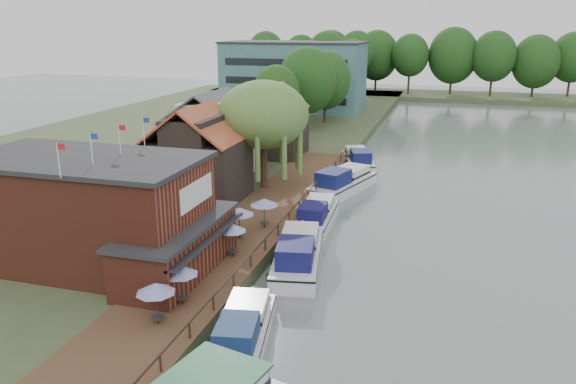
% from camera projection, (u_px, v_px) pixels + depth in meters
% --- Properties ---
extents(ground, '(260.00, 260.00, 0.00)m').
position_uv_depth(ground, '(326.00, 300.00, 34.75)').
color(ground, '#576562').
rests_on(ground, ground).
extents(land_bank, '(50.00, 140.00, 1.00)m').
position_uv_depth(land_bank, '(165.00, 147.00, 74.87)').
color(land_bank, '#384728').
rests_on(land_bank, ground).
extents(quay_deck, '(6.00, 50.00, 0.10)m').
position_uv_depth(quay_deck, '(258.00, 220.00, 45.80)').
color(quay_deck, '#47301E').
rests_on(quay_deck, land_bank).
extents(quay_rail, '(0.20, 49.00, 1.00)m').
position_uv_depth(quay_rail, '(291.00, 216.00, 45.39)').
color(quay_rail, black).
rests_on(quay_rail, land_bank).
extents(pub, '(20.00, 11.00, 7.30)m').
position_uv_depth(pub, '(113.00, 213.00, 36.29)').
color(pub, maroon).
rests_on(pub, land_bank).
extents(hotel_block, '(25.40, 12.40, 12.30)m').
position_uv_depth(hotel_block, '(294.00, 76.00, 102.91)').
color(hotel_block, '#38666B').
rests_on(hotel_block, land_bank).
extents(cottage_a, '(8.60, 7.60, 8.50)m').
position_uv_depth(cottage_a, '(198.00, 154.00, 50.15)').
color(cottage_a, black).
rests_on(cottage_a, land_bank).
extents(cottage_b, '(9.60, 8.60, 8.50)m').
position_uv_depth(cottage_b, '(213.00, 132.00, 60.15)').
color(cottage_b, beige).
rests_on(cottage_b, land_bank).
extents(cottage_c, '(7.60, 7.60, 8.50)m').
position_uv_depth(cottage_c, '(274.00, 120.00, 67.32)').
color(cottage_c, black).
rests_on(cottage_c, land_bank).
extents(willow, '(8.60, 8.60, 10.43)m').
position_uv_depth(willow, '(263.00, 135.00, 53.24)').
color(willow, '#476B2D').
rests_on(willow, land_bank).
extents(umbrella_0, '(2.10, 2.10, 2.38)m').
position_uv_depth(umbrella_0, '(157.00, 304.00, 29.51)').
color(umbrella_0, navy).
rests_on(umbrella_0, quay_deck).
extents(umbrella_1, '(2.03, 2.03, 2.38)m').
position_uv_depth(umbrella_1, '(181.00, 285.00, 31.64)').
color(umbrella_1, navy).
rests_on(umbrella_1, quay_deck).
extents(umbrella_2, '(1.97, 1.97, 2.38)m').
position_uv_depth(umbrella_2, '(232.00, 240.00, 38.19)').
color(umbrella_2, '#1C4F9C').
rests_on(umbrella_2, quay_deck).
extents(umbrella_3, '(2.24, 2.24, 2.38)m').
position_uv_depth(umbrella_3, '(239.00, 223.00, 41.46)').
color(umbrella_3, navy).
rests_on(umbrella_3, quay_deck).
extents(umbrella_4, '(2.25, 2.25, 2.38)m').
position_uv_depth(umbrella_4, '(264.00, 213.00, 43.56)').
color(umbrella_4, '#1B1B94').
rests_on(umbrella_4, quay_deck).
extents(cruiser_0, '(4.55, 9.49, 2.18)m').
position_uv_depth(cruiser_0, '(243.00, 325.00, 29.78)').
color(cruiser_0, silver).
rests_on(cruiser_0, ground).
extents(cruiser_1, '(5.24, 11.01, 2.59)m').
position_uv_depth(cruiser_1, '(298.00, 249.00, 39.13)').
color(cruiser_1, silver).
rests_on(cruiser_1, ground).
extents(cruiser_2, '(3.56, 9.60, 2.27)m').
position_uv_depth(cruiser_2, '(317.00, 212.00, 47.49)').
color(cruiser_2, silver).
rests_on(cruiser_2, ground).
extents(cruiser_3, '(6.49, 11.37, 2.66)m').
position_uv_depth(cruiser_3, '(343.00, 179.00, 56.64)').
color(cruiser_3, silver).
rests_on(cruiser_3, ground).
extents(cruiser_4, '(6.16, 10.26, 2.36)m').
position_uv_depth(cruiser_4, '(358.00, 157.00, 66.58)').
color(cruiser_4, silver).
rests_on(cruiser_4, ground).
extents(bank_tree_0, '(6.21, 6.21, 10.17)m').
position_uv_depth(bank_tree_0, '(277.00, 103.00, 75.69)').
color(bank_tree_0, '#143811').
rests_on(bank_tree_0, land_bank).
extents(bank_tree_1, '(8.43, 8.43, 12.27)m').
position_uv_depth(bank_tree_1, '(307.00, 89.00, 81.94)').
color(bank_tree_1, '#143811').
rests_on(bank_tree_1, land_bank).
extents(bank_tree_2, '(8.07, 8.07, 11.40)m').
position_uv_depth(bank_tree_2, '(325.00, 87.00, 89.07)').
color(bank_tree_2, '#143811').
rests_on(bank_tree_2, land_bank).
extents(bank_tree_3, '(7.55, 7.55, 14.06)m').
position_uv_depth(bank_tree_3, '(326.00, 68.00, 108.16)').
color(bank_tree_3, '#143811').
rests_on(bank_tree_3, land_bank).
extents(bank_tree_4, '(6.85, 6.85, 12.34)m').
position_uv_depth(bank_tree_4, '(352.00, 69.00, 117.21)').
color(bank_tree_4, '#143811').
rests_on(bank_tree_4, land_bank).
extents(bank_tree_5, '(7.70, 7.70, 13.96)m').
position_uv_depth(bank_tree_5, '(356.00, 63.00, 122.01)').
color(bank_tree_5, '#143811').
rests_on(bank_tree_5, land_bank).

